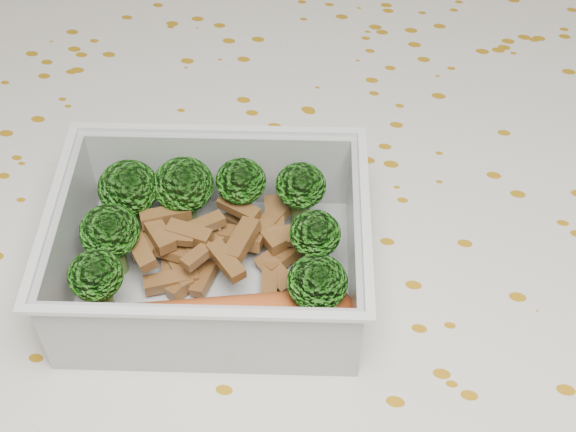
# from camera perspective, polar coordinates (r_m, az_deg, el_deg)

# --- Properties ---
(dining_table) EXTENTS (1.40, 0.90, 0.75)m
(dining_table) POSITION_cam_1_polar(r_m,az_deg,el_deg) (0.54, -0.69, -8.63)
(dining_table) COLOR brown
(dining_table) RESTS_ON ground
(tablecloth) EXTENTS (1.46, 0.96, 0.19)m
(tablecloth) POSITION_cam_1_polar(r_m,az_deg,el_deg) (0.50, -0.74, -5.48)
(tablecloth) COLOR silver
(tablecloth) RESTS_ON dining_table
(lunch_container) EXTENTS (0.19, 0.16, 0.06)m
(lunch_container) POSITION_cam_1_polar(r_m,az_deg,el_deg) (0.44, -5.40, -2.94)
(lunch_container) COLOR silver
(lunch_container) RESTS_ON tablecloth
(broccoli_florets) EXTENTS (0.15, 0.11, 0.05)m
(broccoli_florets) POSITION_cam_1_polar(r_m,az_deg,el_deg) (0.44, -6.12, -0.19)
(broccoli_florets) COLOR #608C3F
(broccoli_florets) RESTS_ON lunch_container
(meat_pile) EXTENTS (0.10, 0.08, 0.03)m
(meat_pile) POSITION_cam_1_polar(r_m,az_deg,el_deg) (0.45, -5.38, -2.10)
(meat_pile) COLOR brown
(meat_pile) RESTS_ON lunch_container
(sausage) EXTENTS (0.14, 0.06, 0.02)m
(sausage) POSITION_cam_1_polar(r_m,az_deg,el_deg) (0.43, -5.30, -7.19)
(sausage) COLOR #B54D20
(sausage) RESTS_ON lunch_container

